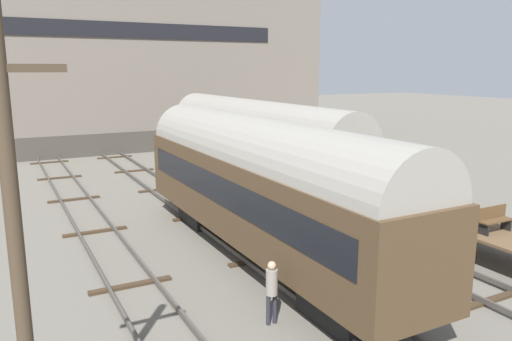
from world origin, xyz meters
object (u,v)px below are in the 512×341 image
(train_car_grey, at_px, (254,139))
(utility_pole, at_px, (17,256))
(person_worker, at_px, (272,286))
(train_car_brown, at_px, (260,180))
(bench, at_px, (494,218))

(train_car_grey, distance_m, utility_pole, 20.91)
(person_worker, xyz_separation_m, utility_pole, (-6.02, -2.84, 2.92))
(train_car_grey, height_order, person_worker, train_car_grey)
(utility_pole, bearing_deg, train_car_grey, 52.64)
(train_car_brown, relative_size, utility_pole, 2.03)
(bench, bearing_deg, person_worker, -178.59)
(train_car_grey, distance_m, bench, 13.82)
(utility_pole, bearing_deg, train_car_brown, 41.87)
(person_worker, bearing_deg, train_car_brown, 65.77)
(utility_pole, bearing_deg, person_worker, 25.23)
(train_car_grey, xyz_separation_m, person_worker, (-6.65, -13.76, -1.82))
(train_car_grey, distance_m, person_worker, 15.39)
(train_car_brown, xyz_separation_m, person_worker, (-1.93, -4.29, -1.84))
(bench, bearing_deg, train_car_brown, 150.47)
(train_car_grey, height_order, bench, train_car_grey)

